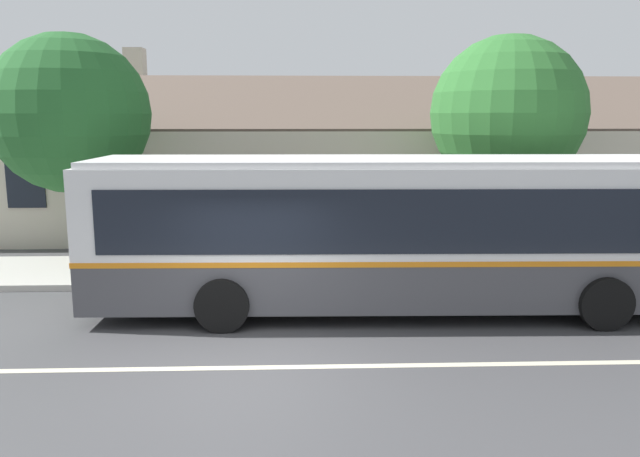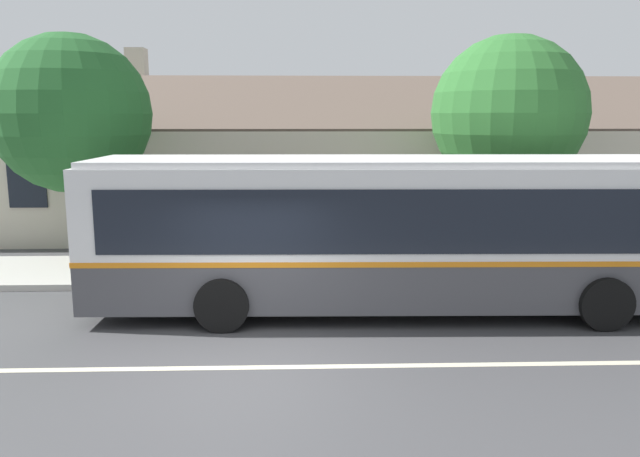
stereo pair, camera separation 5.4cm
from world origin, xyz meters
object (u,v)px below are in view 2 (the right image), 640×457
Objects in this scene: street_tree_secondary at (71,114)px; bench_by_building at (151,254)px; street_tree_primary at (509,114)px; bus_stop_sign at (631,213)px; transit_bus at (396,230)px.

bench_by_building is at bearing -25.10° from street_tree_secondary.
street_tree_secondary is (-2.04, 0.96, 3.39)m from bench_by_building.
street_tree_secondary is (-11.10, -0.09, -0.02)m from street_tree_primary.
bus_stop_sign is at bearing -4.01° from bench_by_building.
street_tree_primary reaches higher than bench_by_building.
street_tree_primary is 3.83m from bus_stop_sign.
bench_by_building is (-5.59, 2.90, -1.10)m from transit_bus.
transit_bus reaches higher than bus_stop_sign.
bus_stop_sign is (5.87, 2.09, -0.02)m from transit_bus.
street_tree_secondary is at bearing 154.90° from bench_by_building.
transit_bus is at bearing -160.40° from bus_stop_sign.
transit_bus is 2.05× the size of street_tree_primary.
street_tree_secondary is at bearing 172.58° from bus_stop_sign.
street_tree_secondary reaches higher than transit_bus.
transit_bus is 5.08× the size of bus_stop_sign.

